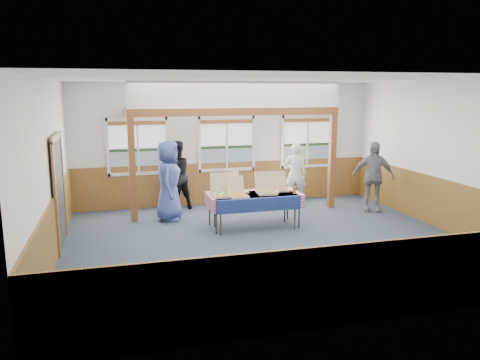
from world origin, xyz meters
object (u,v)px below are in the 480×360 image
(man_blue, at_px, (169,181))
(person_grey, at_px, (373,177))
(table_right, at_px, (254,195))
(woman_black, at_px, (176,175))
(table_left, at_px, (254,197))
(woman_white, at_px, (295,174))

(man_blue, xyz_separation_m, person_grey, (5.01, -0.50, -0.05))
(table_right, xyz_separation_m, woman_black, (-1.47, 1.95, 0.18))
(table_right, distance_m, woman_black, 2.45)
(table_left, bearing_deg, person_grey, 21.10)
(woman_black, height_order, person_grey, woman_black)
(table_right, bearing_deg, table_left, -86.44)
(table_right, relative_size, woman_white, 1.36)
(table_left, distance_m, person_grey, 3.35)
(table_left, distance_m, woman_black, 2.54)
(table_left, bearing_deg, table_right, 85.99)
(woman_black, bearing_deg, woman_white, 155.60)
(table_left, relative_size, table_right, 0.88)
(table_left, bearing_deg, woman_white, 57.37)
(man_blue, relative_size, person_grey, 1.06)
(table_right, distance_m, man_blue, 2.05)
(table_right, xyz_separation_m, woman_white, (1.67, 1.75, 0.11))
(person_grey, bearing_deg, woman_black, -173.66)
(man_blue, height_order, person_grey, man_blue)
(woman_white, height_order, person_grey, person_grey)
(woman_white, height_order, woman_black, woman_black)
(table_left, height_order, woman_black, woman_black)
(woman_white, bearing_deg, person_grey, 165.91)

